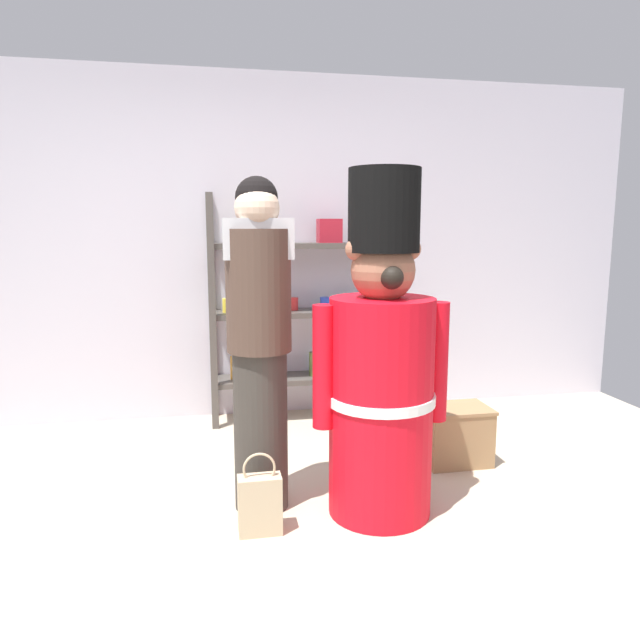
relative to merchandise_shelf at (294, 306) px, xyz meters
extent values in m
plane|color=beige|center=(-0.40, -1.98, -0.87)|extent=(6.40, 6.40, 0.00)
cube|color=silver|center=(-0.40, 0.22, 0.43)|extent=(6.40, 0.12, 2.60)
cube|color=#4C4742|center=(-0.61, -0.15, -0.02)|extent=(0.05, 0.05, 1.70)
cube|color=#4C4742|center=(0.61, -0.15, -0.02)|extent=(0.05, 0.05, 1.70)
cube|color=#4C4742|center=(-0.61, 0.15, -0.02)|extent=(0.05, 0.05, 1.70)
cube|color=#4C4742|center=(0.61, 0.15, -0.02)|extent=(0.05, 0.05, 1.70)
cube|color=#4C4742|center=(0.00, 0.00, -0.57)|extent=(1.22, 0.30, 0.04)
cube|color=#4C4742|center=(0.00, 0.00, -0.06)|extent=(1.22, 0.30, 0.04)
cube|color=#4C4742|center=(0.00, 0.00, 0.45)|extent=(1.22, 0.30, 0.04)
cylinder|color=yellow|center=(-0.49, 0.01, 0.01)|extent=(0.09, 0.09, 0.10)
cylinder|color=black|center=(-0.25, 0.02, 0.00)|extent=(0.08, 0.08, 0.08)
cylinder|color=red|center=(0.00, 0.03, 0.01)|extent=(0.08, 0.08, 0.10)
cylinder|color=blue|center=(0.24, -0.01, 0.01)|extent=(0.08, 0.08, 0.10)
cylinder|color=navy|center=(0.48, 0.00, 0.01)|extent=(0.09, 0.09, 0.11)
cylinder|color=#B27226|center=(-0.46, 0.00, -0.46)|extent=(0.06, 0.06, 0.18)
cylinder|color=silver|center=(-0.15, 0.02, -0.44)|extent=(0.06, 0.06, 0.21)
cylinder|color=#596B33|center=(0.15, -0.02, -0.46)|extent=(0.08, 0.08, 0.18)
cylinder|color=navy|center=(0.45, -0.01, -0.45)|extent=(0.07, 0.07, 0.19)
cube|color=gold|center=(-0.28, 0.00, 0.54)|extent=(0.19, 0.15, 0.14)
cube|color=#B21E2D|center=(0.27, 0.00, 0.56)|extent=(0.17, 0.14, 0.18)
cylinder|color=red|center=(0.21, -1.58, -0.32)|extent=(0.52, 0.52, 1.11)
cylinder|color=white|center=(0.21, -1.58, -0.27)|extent=(0.54, 0.54, 0.05)
sphere|color=#9F664C|center=(0.21, -1.58, 0.37)|extent=(0.32, 0.32, 0.32)
sphere|color=#9F664C|center=(0.08, -1.58, 0.48)|extent=(0.11, 0.11, 0.11)
sphere|color=#9F664C|center=(0.34, -1.58, 0.48)|extent=(0.11, 0.11, 0.11)
cylinder|color=black|center=(0.21, -1.58, 0.66)|extent=(0.35, 0.35, 0.40)
cylinder|color=red|center=(-0.09, -1.58, -0.09)|extent=(0.11, 0.11, 0.61)
cylinder|color=red|center=(0.50, -1.58, -0.09)|extent=(0.11, 0.11, 0.61)
sphere|color=black|center=(0.21, -1.72, 0.35)|extent=(0.11, 0.11, 0.11)
cylinder|color=#38332D|center=(-0.38, -1.41, -0.46)|extent=(0.28, 0.28, 0.84)
cylinder|color=#4C382D|center=(-0.38, -1.41, 0.27)|extent=(0.33, 0.33, 0.61)
sphere|color=beige|center=(-0.38, -1.41, 0.67)|extent=(0.22, 0.22, 0.22)
cube|color=silver|center=(-0.38, -1.48, 0.53)|extent=(0.34, 0.04, 0.20)
sphere|color=black|center=(-0.38, -1.39, 0.72)|extent=(0.21, 0.21, 0.21)
cube|color=#C1AD89|center=(-0.42, -1.69, -0.73)|extent=(0.21, 0.10, 0.29)
torus|color=#C1AD89|center=(-0.42, -1.69, -0.55)|extent=(0.16, 0.01, 0.16)
cube|color=#9E7A51|center=(0.86, -1.07, -0.71)|extent=(0.39, 0.29, 0.34)
cube|color=#9E7A51|center=(0.86, -1.07, -0.53)|extent=(0.41, 0.30, 0.02)
camera|label=1|loc=(-0.62, -4.27, 0.57)|focal=32.27mm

